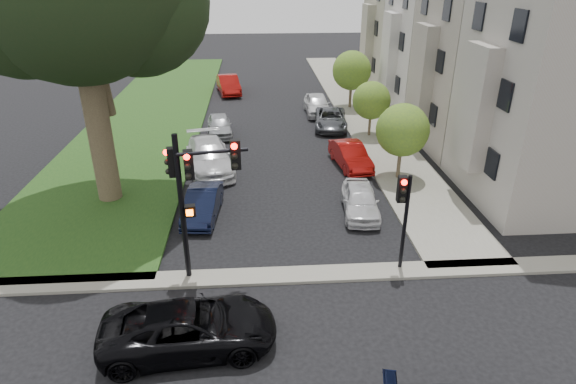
{
  "coord_description": "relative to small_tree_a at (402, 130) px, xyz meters",
  "views": [
    {
      "loc": [
        -1.2,
        -12.49,
        10.34
      ],
      "look_at": [
        0.0,
        5.0,
        2.0
      ],
      "focal_mm": 30.0,
      "sensor_mm": 36.0,
      "label": 1
    }
  ],
  "objects": [
    {
      "name": "car_cross_near",
      "position": [
        -9.53,
        -11.75,
        -1.99
      ],
      "size": [
        5.3,
        2.8,
        1.42
      ],
      "primitive_type": "imported",
      "rotation": [
        0.0,
        0.0,
        1.66
      ],
      "color": "black",
      "rests_on": "ground"
    },
    {
      "name": "traffic_signal_secondary",
      "position": [
        -2.33,
        -8.23,
        -0.04
      ],
      "size": [
        0.48,
        0.39,
        3.82
      ],
      "color": "black",
      "rests_on": "ground"
    },
    {
      "name": "car_parked_0",
      "position": [
        -2.8,
        -3.68,
        -2.05
      ],
      "size": [
        1.91,
        3.98,
        1.31
      ],
      "primitive_type": "imported",
      "rotation": [
        0.0,
        0.0,
        -0.09
      ],
      "color": "silver",
      "rests_on": "ground"
    },
    {
      "name": "house_a",
      "position": [
        6.25,
        -2.42,
        4.23
      ],
      "size": [
        7.7,
        7.55,
        15.97
      ],
      "color": "#A09380",
      "rests_on": "ground"
    },
    {
      "name": "car_parked_5",
      "position": [
        -9.9,
        -3.53,
        -2.06
      ],
      "size": [
        1.67,
        3.97,
        1.28
      ],
      "primitive_type": "imported",
      "rotation": [
        0.0,
        0.0,
        -0.08
      ],
      "color": "black",
      "rests_on": "ground"
    },
    {
      "name": "car_parked_3",
      "position": [
        -2.77,
        12.42,
        -1.95
      ],
      "size": [
        1.81,
        4.41,
        1.5
      ],
      "primitive_type": "imported",
      "rotation": [
        0.0,
        0.0,
        0.01
      ],
      "color": "silver",
      "rests_on": "ground"
    },
    {
      "name": "sidewalk_right",
      "position": [
        0.55,
        13.58,
        -2.64
      ],
      "size": [
        3.5,
        44.0,
        0.12
      ],
      "primitive_type": "cube",
      "color": "gray",
      "rests_on": "ground"
    },
    {
      "name": "car_parked_2",
      "position": [
        -2.26,
        8.97,
        -2.06
      ],
      "size": [
        2.67,
        4.86,
        1.29
      ],
      "primitive_type": "imported",
      "rotation": [
        0.0,
        0.0,
        -0.12
      ],
      "color": "#3F4247",
      "rests_on": "ground"
    },
    {
      "name": "house_b",
      "position": [
        6.25,
        5.08,
        4.23
      ],
      "size": [
        7.7,
        7.55,
        15.97
      ],
      "color": "gray",
      "rests_on": "ground"
    },
    {
      "name": "car_parked_7",
      "position": [
        -9.83,
        7.99,
        -2.05
      ],
      "size": [
        1.98,
        4.0,
        1.31
      ],
      "primitive_type": "imported",
      "rotation": [
        0.0,
        0.0,
        0.12
      ],
      "color": "#999BA0",
      "rests_on": "ground"
    },
    {
      "name": "traffic_signal_main",
      "position": [
        -9.57,
        -8.18,
        1.08
      ],
      "size": [
        2.68,
        0.7,
        5.48
      ],
      "color": "black",
      "rests_on": "ground"
    },
    {
      "name": "small_tree_a",
      "position": [
        0.0,
        0.0,
        0.0
      ],
      "size": [
        2.71,
        2.71,
        4.06
      ],
      "color": "#44362B",
      "rests_on": "ground"
    },
    {
      "name": "car_parked_9",
      "position": [
        -9.72,
        19.3,
        -1.92
      ],
      "size": [
        2.46,
        4.94,
        1.56
      ],
      "primitive_type": "imported",
      "rotation": [
        0.0,
        0.0,
        0.18
      ],
      "color": "maroon",
      "rests_on": "ground"
    },
    {
      "name": "small_tree_b",
      "position": [
        -0.0,
        6.92,
        -0.27
      ],
      "size": [
        2.43,
        2.43,
        3.65
      ],
      "color": "#44362B",
      "rests_on": "ground"
    },
    {
      "name": "grass_strip",
      "position": [
        -15.2,
        13.58,
        -2.64
      ],
      "size": [
        8.0,
        44.0,
        0.12
      ],
      "primitive_type": "cube",
      "color": "#1A3E15",
      "rests_on": "ground"
    },
    {
      "name": "house_d",
      "position": [
        6.25,
        20.08,
        4.23
      ],
      "size": [
        7.7,
        7.55,
        15.97
      ],
      "color": "gray",
      "rests_on": "ground"
    },
    {
      "name": "small_tree_c",
      "position": [
        0.0,
        13.81,
        0.26
      ],
      "size": [
        2.96,
        2.96,
        4.45
      ],
      "color": "#44362B",
      "rests_on": "ground"
    },
    {
      "name": "ground",
      "position": [
        -6.2,
        -10.42,
        -2.7
      ],
      "size": [
        140.0,
        140.0,
        0.0
      ],
      "primitive_type": "plane",
      "color": "black",
      "rests_on": "ground"
    },
    {
      "name": "house_c",
      "position": [
        6.25,
        12.58,
        4.23
      ],
      "size": [
        7.7,
        7.55,
        15.97
      ],
      "color": "#B8B8B8",
      "rests_on": "ground"
    },
    {
      "name": "car_parked_6",
      "position": [
        -10.03,
        1.96,
        -1.9
      ],
      "size": [
        3.3,
        5.86,
        1.6
      ],
      "primitive_type": "imported",
      "rotation": [
        0.0,
        0.0,
        0.2
      ],
      "color": "silver",
      "rests_on": "ground"
    },
    {
      "name": "sidewalk_cross",
      "position": [
        -6.2,
        -8.42,
        -2.64
      ],
      "size": [
        60.0,
        1.0,
        0.12
      ],
      "primitive_type": "cube",
      "color": "gray",
      "rests_on": "ground"
    },
    {
      "name": "car_parked_1",
      "position": [
        -2.21,
        1.86,
        -2.03
      ],
      "size": [
        2.0,
        4.25,
        1.35
      ],
      "primitive_type": "imported",
      "rotation": [
        0.0,
        0.0,
        0.14
      ],
      "color": "maroon",
      "rests_on": "ground"
    }
  ]
}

